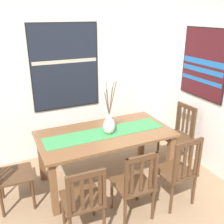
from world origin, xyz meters
TOP-DOWN VIEW (x-y plane):
  - ground_plane at (0.00, 0.00)m, footprint 6.40×6.40m
  - wall_back at (0.00, 1.86)m, footprint 6.40×0.12m
  - dining_table at (0.26, 0.77)m, footprint 1.82×0.94m
  - table_runner at (0.26, 0.77)m, footprint 1.67×0.36m
  - centerpiece_vase at (0.29, 0.72)m, footprint 0.21×0.27m
  - chair_0 at (0.26, -0.05)m, footprint 0.43×0.43m
  - chair_1 at (1.53, 0.78)m, footprint 0.45×0.45m
  - chair_2 at (0.87, -0.07)m, footprint 0.44×0.44m
  - chair_3 at (-0.35, -0.06)m, footprint 0.44×0.44m
  - chair_4 at (-1.01, 0.77)m, footprint 0.44×0.44m
  - painting_on_back_wall at (0.03, 1.79)m, footprint 1.08×0.05m
  - painting_on_side_wall at (1.79, 0.69)m, footprint 0.05×0.86m

SIDE VIEW (x-z plane):
  - ground_plane at x=0.00m, z-range -0.03..0.00m
  - chair_4 at x=-1.01m, z-range 0.03..0.89m
  - chair_3 at x=-0.35m, z-range 0.02..0.90m
  - chair_0 at x=0.26m, z-range 0.01..0.92m
  - chair_1 at x=1.53m, z-range 0.01..0.95m
  - chair_2 at x=0.87m, z-range 0.01..0.95m
  - dining_table at x=0.26m, z-range 0.27..1.02m
  - table_runner at x=0.26m, z-range 0.75..0.75m
  - centerpiece_vase at x=0.29m, z-range 0.52..1.26m
  - wall_back at x=0.00m, z-range 0.00..2.70m
  - painting_on_back_wall at x=0.03m, z-range 0.81..2.15m
  - painting_on_side_wall at x=1.79m, z-range 1.07..2.09m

